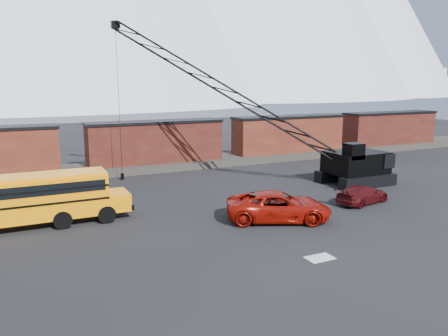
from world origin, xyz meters
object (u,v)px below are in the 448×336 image
(school_bus, at_px, (26,199))
(crawler_crane, at_px, (228,92))
(red_pickup, at_px, (279,206))
(maroon_suv, at_px, (362,194))

(school_bus, xyz_separation_m, crawler_crane, (16.18, 5.69, 6.06))
(school_bus, bearing_deg, red_pickup, -20.32)
(school_bus, bearing_deg, crawler_crane, 19.37)
(red_pickup, bearing_deg, maroon_suv, -59.25)
(crawler_crane, bearing_deg, maroon_suv, -60.18)
(red_pickup, relative_size, crawler_crane, 0.31)
(red_pickup, height_order, crawler_crane, crawler_crane)
(maroon_suv, height_order, crawler_crane, crawler_crane)
(school_bus, xyz_separation_m, red_pickup, (14.38, -5.32, -0.88))
(maroon_suv, bearing_deg, red_pickup, 83.79)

